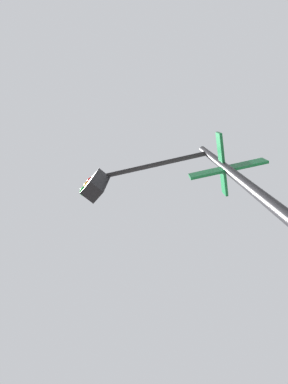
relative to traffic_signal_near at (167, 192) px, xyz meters
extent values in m
cylinder|color=black|center=(0.11, 0.07, 1.48)|extent=(1.78, 1.30, 0.09)
cube|color=black|center=(0.97, 0.69, 1.03)|extent=(0.28, 0.28, 0.80)
sphere|color=red|center=(1.09, 0.77, 1.28)|extent=(0.18, 0.18, 0.18)
sphere|color=orange|center=(1.09, 0.77, 1.03)|extent=(0.18, 0.18, 0.18)
sphere|color=green|center=(1.09, 0.77, 0.78)|extent=(0.18, 0.18, 0.18)
cube|color=#0F5128|center=(-0.76, -0.54, 0.39)|extent=(0.92, 0.67, 0.20)
cube|color=#0F5128|center=(-0.76, -0.54, 0.61)|extent=(0.61, 0.84, 0.20)
camera|label=1|loc=(-0.62, 0.96, -2.77)|focal=21.00mm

